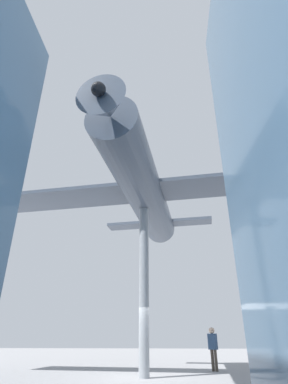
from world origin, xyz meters
TOP-DOWN VIEW (x-y plane):
  - ground_plane at (0.00, 0.00)m, footprint 80.00×80.00m
  - support_pylon_central at (0.00, 0.00)m, footprint 0.42×0.42m
  - suspended_airplane at (0.02, 0.17)m, footprint 20.83×12.86m
  - visitor_person at (-3.01, -2.97)m, footprint 0.45×0.42m

SIDE VIEW (x-z plane):
  - ground_plane at x=0.00m, z-range 0.00..0.00m
  - visitor_person at x=-3.01m, z-range 0.16..2.00m
  - support_pylon_central at x=0.00m, z-range 0.00..6.92m
  - suspended_airplane at x=0.02m, z-range 6.30..9.41m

